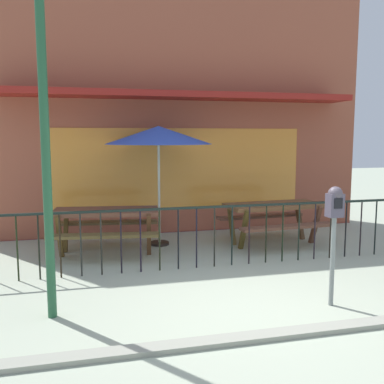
{
  "coord_description": "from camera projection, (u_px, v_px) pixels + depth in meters",
  "views": [
    {
      "loc": [
        -1.95,
        -4.59,
        2.04
      ],
      "look_at": [
        -0.26,
        2.22,
        1.14
      ],
      "focal_mm": 40.98,
      "sensor_mm": 36.0,
      "label": 1
    }
  ],
  "objects": [
    {
      "name": "ground",
      "position": [
        259.0,
        311.0,
        5.15
      ],
      "size": [
        40.0,
        40.0,
        0.0
      ],
      "primitive_type": "plane",
      "color": "#A5B099"
    },
    {
      "name": "picnic_table_right",
      "position": [
        274.0,
        212.0,
        8.26
      ],
      "size": [
        1.89,
        1.48,
        0.79
      ],
      "color": "brown",
      "rests_on": "ground"
    },
    {
      "name": "curb_edge",
      "position": [
        285.0,
        336.0,
        4.49
      ],
      "size": [
        11.58,
        0.2,
        0.11
      ],
      "primitive_type": "cube",
      "color": "gray",
      "rests_on": "ground"
    },
    {
      "name": "picnic_table_left",
      "position": [
        106.0,
        219.0,
        7.59
      ],
      "size": [
        1.97,
        1.6,
        0.79
      ],
      "color": "brown",
      "rests_on": "ground"
    },
    {
      "name": "street_lamp",
      "position": [
        42.0,
        69.0,
        4.63
      ],
      "size": [
        0.28,
        0.28,
        4.24
      ],
      "color": "#245535",
      "rests_on": "ground"
    },
    {
      "name": "parking_meter_near",
      "position": [
        334.0,
        214.0,
        5.18
      ],
      "size": [
        0.18,
        0.17,
        1.45
      ],
      "color": "gray",
      "rests_on": "ground"
    },
    {
      "name": "patio_umbrella",
      "position": [
        158.0,
        136.0,
        8.02
      ],
      "size": [
        1.97,
        1.97,
        2.22
      ],
      "color": "black",
      "rests_on": "ground"
    },
    {
      "name": "patio_fence_front",
      "position": [
        215.0,
        225.0,
        6.81
      ],
      "size": [
        6.97,
        0.04,
        0.97
      ],
      "color": "black",
      "rests_on": "ground"
    },
    {
      "name": "pub_storefront",
      "position": [
        177.0,
        101.0,
        9.26
      ],
      "size": [
        8.27,
        1.35,
        5.59
      ],
      "color": "maroon",
      "rests_on": "ground"
    }
  ]
}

